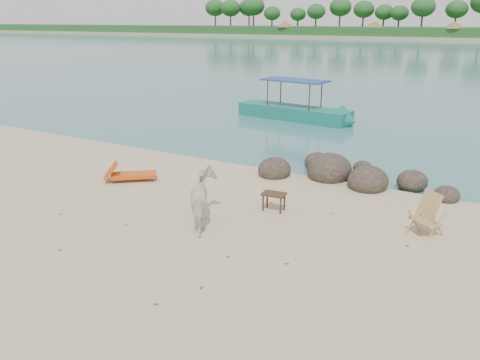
{
  "coord_description": "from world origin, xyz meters",
  "views": [
    {
      "loc": [
        5.57,
        -8.27,
        5.04
      ],
      "look_at": [
        -0.17,
        2.0,
        1.0
      ],
      "focal_mm": 35.0,
      "sensor_mm": 36.0,
      "label": 1
    }
  ],
  "objects_px": {
    "boat_near": "(295,86)",
    "boulders": "(341,174)",
    "deck_chair": "(426,216)",
    "cow": "(205,199)",
    "side_table": "(274,203)",
    "lounge_chair": "(134,173)"
  },
  "relations": [
    {
      "from": "lounge_chair",
      "to": "boulders",
      "type": "bearing_deg",
      "value": -8.38
    },
    {
      "from": "cow",
      "to": "side_table",
      "type": "bearing_deg",
      "value": -161.63
    },
    {
      "from": "boulders",
      "to": "side_table",
      "type": "height_order",
      "value": "boulders"
    },
    {
      "from": "boat_near",
      "to": "deck_chair",
      "type": "bearing_deg",
      "value": -47.4
    },
    {
      "from": "boat_near",
      "to": "boulders",
      "type": "bearing_deg",
      "value": -51.39
    },
    {
      "from": "side_table",
      "to": "boat_near",
      "type": "bearing_deg",
      "value": 106.05
    },
    {
      "from": "cow",
      "to": "deck_chair",
      "type": "distance_m",
      "value": 5.5
    },
    {
      "from": "boulders",
      "to": "boat_near",
      "type": "relative_size",
      "value": 0.9
    },
    {
      "from": "lounge_chair",
      "to": "side_table",
      "type": "bearing_deg",
      "value": -39.3
    },
    {
      "from": "cow",
      "to": "deck_chair",
      "type": "height_order",
      "value": "cow"
    },
    {
      "from": "cow",
      "to": "lounge_chair",
      "type": "height_order",
      "value": "cow"
    },
    {
      "from": "deck_chair",
      "to": "boat_near",
      "type": "xyz_separation_m",
      "value": [
        -8.52,
        11.83,
        1.2
      ]
    },
    {
      "from": "lounge_chair",
      "to": "deck_chair",
      "type": "bearing_deg",
      "value": -35.95
    },
    {
      "from": "side_table",
      "to": "boat_near",
      "type": "relative_size",
      "value": 0.09
    },
    {
      "from": "side_table",
      "to": "deck_chair",
      "type": "xyz_separation_m",
      "value": [
        3.89,
        0.46,
        0.25
      ]
    },
    {
      "from": "deck_chair",
      "to": "cow",
      "type": "bearing_deg",
      "value": -116.36
    },
    {
      "from": "boat_near",
      "to": "lounge_chair",
      "type": "bearing_deg",
      "value": -85.44
    },
    {
      "from": "cow",
      "to": "side_table",
      "type": "distance_m",
      "value": 2.06
    },
    {
      "from": "boulders",
      "to": "deck_chair",
      "type": "xyz_separation_m",
      "value": [
        3.08,
        -3.04,
        0.3
      ]
    },
    {
      "from": "lounge_chair",
      "to": "deck_chair",
      "type": "height_order",
      "value": "deck_chair"
    },
    {
      "from": "side_table",
      "to": "lounge_chair",
      "type": "relative_size",
      "value": 0.35
    },
    {
      "from": "cow",
      "to": "lounge_chair",
      "type": "distance_m",
      "value": 4.3
    }
  ]
}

